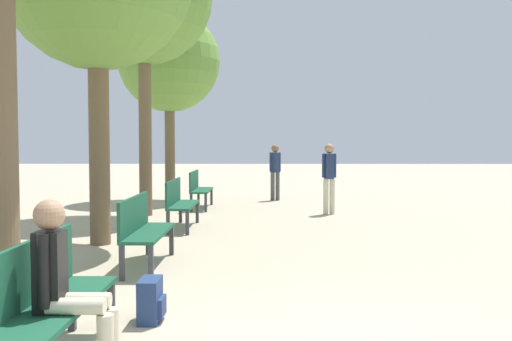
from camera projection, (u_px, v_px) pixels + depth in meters
bench_row_0 at (47, 292)px, 4.16m from camera, size 0.43×1.65×0.93m
bench_row_1 at (142, 226)px, 7.50m from camera, size 0.43×1.65×0.93m
bench_row_2 at (179, 200)px, 10.83m from camera, size 0.43×1.65×0.93m
bench_row_3 at (198, 186)px, 14.17m from camera, size 0.43×1.65×0.93m
tree_row_3 at (169, 62)px, 16.03m from camera, size 2.86×2.86×5.35m
person_seated at (67, 283)px, 3.93m from camera, size 0.56×0.32×1.25m
backpack at (151, 301)px, 5.21m from camera, size 0.22×0.35×0.39m
pedestrian_near at (275, 169)px, 16.08m from camera, size 0.32×0.28×1.58m
pedestrian_mid at (329, 174)px, 12.96m from camera, size 0.33×0.24×1.61m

